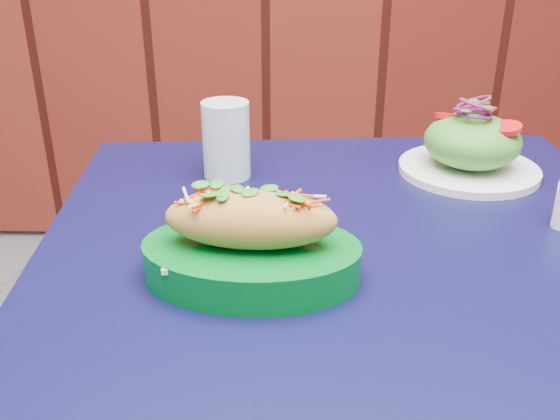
{
  "coord_description": "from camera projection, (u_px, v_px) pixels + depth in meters",
  "views": [
    {
      "loc": [
        -0.29,
        0.85,
        1.11
      ],
      "look_at": [
        -0.31,
        1.5,
        0.81
      ],
      "focal_mm": 40.0,
      "sensor_mm": 36.0,
      "label": 1
    }
  ],
  "objects": [
    {
      "name": "salad_plate",
      "position": [
        472.0,
        146.0,
        0.96
      ],
      "size": [
        0.22,
        0.22,
        0.12
      ],
      "rotation": [
        0.0,
        0.0,
        -0.01
      ],
      "color": "white",
      "rests_on": "cafe_table"
    },
    {
      "name": "water_glass",
      "position": [
        226.0,
        140.0,
        0.95
      ],
      "size": [
        0.07,
        0.07,
        0.12
      ],
      "primitive_type": "cylinder",
      "color": "silver",
      "rests_on": "cafe_table"
    },
    {
      "name": "cafe_table",
      "position": [
        360.0,
        302.0,
        0.81
      ],
      "size": [
        0.86,
        0.86,
        0.75
      ],
      "rotation": [
        0.0,
        0.0,
        0.08
      ],
      "color": "black",
      "rests_on": "ground"
    },
    {
      "name": "banh_mi_basket",
      "position": [
        251.0,
        244.0,
        0.68
      ],
      "size": [
        0.25,
        0.17,
        0.11
      ],
      "rotation": [
        0.0,
        0.0,
        -0.05
      ],
      "color": "#00631B",
      "rests_on": "cafe_table"
    }
  ]
}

